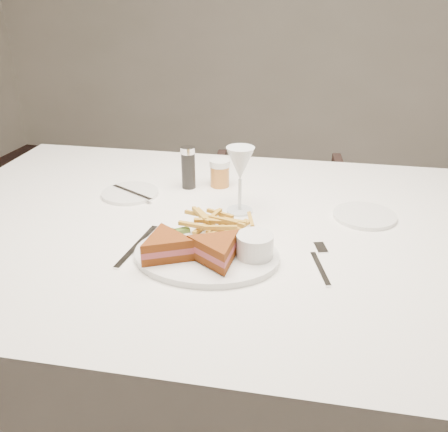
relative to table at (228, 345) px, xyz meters
name	(u,v)px	position (x,y,z in m)	size (l,w,h in m)	color
ground	(246,432)	(0.05, 0.04, -0.38)	(5.00, 5.00, 0.00)	black
table	(228,345)	(0.00, 0.00, 0.00)	(1.61, 1.07, 0.75)	white
chair_far	(276,219)	(-0.02, 0.98, -0.07)	(0.60, 0.56, 0.62)	#442E29
table_setting	(216,223)	(-0.02, -0.06, 0.41)	(0.80, 0.59, 0.18)	white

